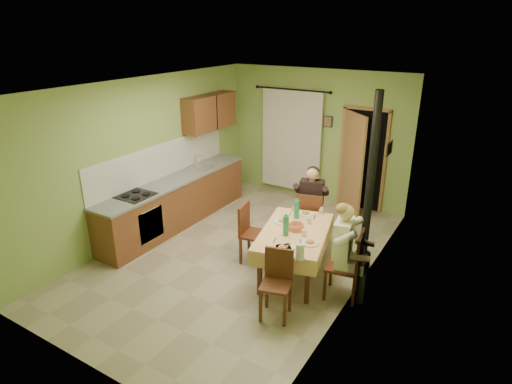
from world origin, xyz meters
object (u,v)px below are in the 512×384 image
Objects in this scene: chair_near at (276,297)px; dining_table at (294,253)px; stove_flue at (367,210)px; man_right at (345,241)px; man_far at (311,198)px; chair_right at (343,278)px; chair_far at (309,229)px; chair_left at (254,245)px.

dining_table is at bearing -91.56° from chair_near.
chair_near is 1.96m from stove_flue.
stove_flue reaches higher than man_right.
stove_flue is at bearing -33.44° from man_far.
stove_flue is (0.61, 1.72, 0.74)m from chair_near.
dining_table is 1.26× the size of man_far.
chair_right reaches higher than chair_near.
chair_near is 0.67× the size of man_far.
chair_left is (-0.53, -0.98, -0.00)m from chair_far.
stove_flue is (1.60, 0.64, 0.73)m from chair_left.
chair_far is 1.07× the size of chair_near.
chair_right is at bearing 73.12° from chair_left.
dining_table is 1.18m from man_far.
chair_right is 0.74× the size of man_far.
stove_flue is (1.07, -0.35, 0.15)m from man_far.
chair_left reaches higher than dining_table.
chair_right is 1.68m from man_far.
chair_left is (-0.99, 1.07, 0.00)m from chair_near.
chair_far reaches higher than chair_left.
chair_near is (0.45, -2.05, -0.00)m from chair_far.
chair_near is 0.33× the size of stove_flue.
man_far is 1.13m from stove_flue.
man_far is 1.00× the size of man_right.
stove_flue is (0.01, 0.83, 0.73)m from chair_right.
man_right is (1.04, -1.16, 0.59)m from chair_far.
chair_right is (1.05, -1.16, 0.00)m from chair_far.
chair_right is (0.60, 0.89, 0.00)m from chair_near.
chair_near is 1.07m from chair_right.
man_far is (0.53, 0.99, 0.59)m from chair_left.
dining_table is 0.75m from chair_left.
chair_left is (-0.74, 0.05, -0.09)m from dining_table.
stove_flue is (0.03, 0.83, 0.15)m from man_right.
man_right is at bearing -138.60° from chair_near.
chair_far is 0.59m from man_far.
dining_table is at bearing 71.33° from man_right.
chair_right is 1.60m from chair_left.
chair_far reaches higher than chair_near.
dining_table is at bearing -141.00° from stove_flue.
man_far reaches higher than chair_right.
chair_left reaches higher than chair_near.
man_right is at bearing -63.96° from man_far.
chair_right is at bearing -63.48° from man_far.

